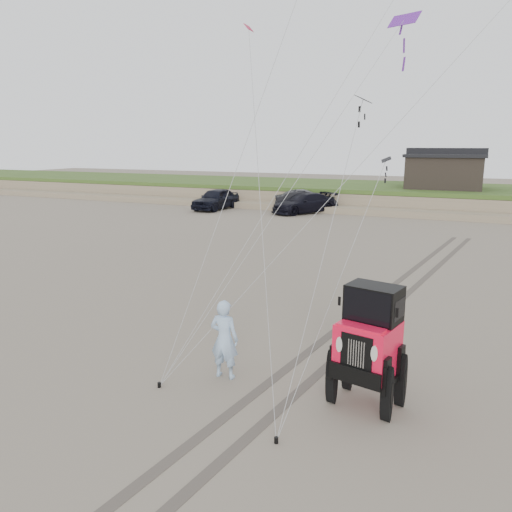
# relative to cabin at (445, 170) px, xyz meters

# --- Properties ---
(ground) EXTENTS (160.00, 160.00, 0.00)m
(ground) POSITION_rel_cabin_xyz_m (-2.00, -37.00, -3.24)
(ground) COLOR #6B6054
(ground) RESTS_ON ground
(dune_ridge) EXTENTS (160.00, 14.25, 1.73)m
(dune_ridge) POSITION_rel_cabin_xyz_m (-2.00, 0.50, -2.42)
(dune_ridge) COLOR #7A6B54
(dune_ridge) RESTS_ON ground
(cabin) EXTENTS (6.40, 5.40, 3.35)m
(cabin) POSITION_rel_cabin_xyz_m (0.00, 0.00, 0.00)
(cabin) COLOR black
(cabin) RESTS_ON dune_ridge
(truck_a) EXTENTS (2.41, 5.29, 1.76)m
(truck_a) POSITION_rel_cabin_xyz_m (-17.41, -8.52, -2.36)
(truck_a) COLOR black
(truck_a) RESTS_ON ground
(truck_b) EXTENTS (5.41, 3.61, 1.69)m
(truck_b) POSITION_rel_cabin_xyz_m (-10.21, -6.23, -2.39)
(truck_b) COLOR black
(truck_b) RESTS_ON ground
(truck_c) EXTENTS (4.90, 5.80, 1.59)m
(truck_c) POSITION_rel_cabin_xyz_m (-9.89, -7.72, -2.44)
(truck_c) COLOR black
(truck_c) RESTS_ON ground
(jeep) EXTENTS (3.56, 5.97, 2.08)m
(jeep) POSITION_rel_cabin_xyz_m (0.92, -35.69, -2.20)
(jeep) COLOR #FF1136
(jeep) RESTS_ON ground
(man) EXTENTS (0.72, 0.49, 1.91)m
(man) POSITION_rel_cabin_xyz_m (-2.41, -35.75, -2.28)
(man) COLOR #82A7C9
(man) RESTS_ON ground
(stake_main) EXTENTS (0.08, 0.08, 0.12)m
(stake_main) POSITION_rel_cabin_xyz_m (-3.53, -36.83, -3.18)
(stake_main) COLOR black
(stake_main) RESTS_ON ground
(stake_aux) EXTENTS (0.08, 0.08, 0.12)m
(stake_aux) POSITION_rel_cabin_xyz_m (-0.29, -37.76, -3.18)
(stake_aux) COLOR black
(stake_aux) RESTS_ON ground
(tire_tracks) EXTENTS (5.22, 29.74, 0.01)m
(tire_tracks) POSITION_rel_cabin_xyz_m (0.00, -29.00, -3.23)
(tire_tracks) COLOR #4C443D
(tire_tracks) RESTS_ON ground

